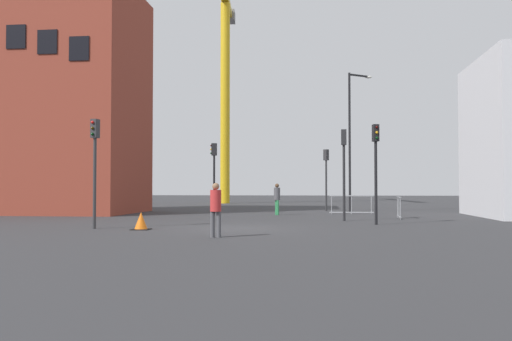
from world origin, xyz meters
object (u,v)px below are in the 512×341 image
at_px(pedestrian_waiting, 277,197).
at_px(traffic_cone_orange, 141,222).
at_px(streetlamp_tall, 352,132).
at_px(traffic_light_island, 95,155).
at_px(traffic_light_near, 376,157).
at_px(traffic_light_median, 214,167).
at_px(traffic_light_crosswalk, 326,170).
at_px(pedestrian_walking, 216,206).
at_px(traffic_light_far, 344,160).
at_px(construction_crane, 225,59).

distance_m(pedestrian_waiting, traffic_cone_orange, 11.61).
distance_m(streetlamp_tall, traffic_light_island, 17.97).
xyz_separation_m(streetlamp_tall, traffic_light_near, (0.26, -11.16, -2.22)).
bearing_deg(traffic_light_median, streetlamp_tall, 21.26).
bearing_deg(traffic_light_crosswalk, pedestrian_walking, -101.06).
bearing_deg(traffic_light_crosswalk, pedestrian_waiting, -118.19).
relative_size(streetlamp_tall, traffic_light_far, 2.06).
bearing_deg(traffic_light_far, construction_crane, 111.38).
distance_m(traffic_light_crosswalk, pedestrian_walking, 19.08).
xyz_separation_m(traffic_light_near, pedestrian_waiting, (-4.62, 7.20, -1.75)).
xyz_separation_m(streetlamp_tall, traffic_light_crosswalk, (-1.58, 1.21, -2.32)).
height_order(traffic_light_near, pedestrian_waiting, traffic_light_near).
distance_m(traffic_light_median, traffic_light_island, 11.60).
bearing_deg(traffic_light_far, traffic_light_median, 141.48).
relative_size(traffic_light_median, pedestrian_waiting, 2.34).
bearing_deg(traffic_cone_orange, traffic_light_island, 171.08).
bearing_deg(construction_crane, traffic_light_median, -81.91).
relative_size(pedestrian_walking, traffic_cone_orange, 2.61).
bearing_deg(streetlamp_tall, traffic_light_near, -88.64).
relative_size(traffic_light_median, traffic_cone_orange, 6.36).
xyz_separation_m(traffic_light_crosswalk, pedestrian_waiting, (-2.77, -5.18, -1.65)).
distance_m(streetlamp_tall, traffic_cone_orange, 17.69).
bearing_deg(construction_crane, streetlamp_tall, -56.75).
height_order(traffic_light_near, traffic_cone_orange, traffic_light_near).
distance_m(construction_crane, pedestrian_waiting, 24.99).
distance_m(traffic_light_far, pedestrian_walking, 9.81).
xyz_separation_m(traffic_light_far, pedestrian_waiting, (-3.43, 4.85, -1.78)).
bearing_deg(streetlamp_tall, traffic_light_far, -95.98).
bearing_deg(pedestrian_waiting, traffic_light_near, -57.29).
bearing_deg(traffic_light_median, traffic_light_island, -101.50).
height_order(pedestrian_walking, pedestrian_waiting, pedestrian_waiting).
bearing_deg(pedestrian_waiting, construction_crane, 107.58).
distance_m(traffic_light_near, pedestrian_walking, 8.53).
xyz_separation_m(traffic_light_island, traffic_light_far, (9.45, 5.69, 0.06)).
height_order(traffic_light_crosswalk, traffic_cone_orange, traffic_light_crosswalk).
height_order(traffic_light_near, traffic_light_far, traffic_light_far).
relative_size(pedestrian_walking, pedestrian_waiting, 0.96).
xyz_separation_m(traffic_light_far, traffic_light_crosswalk, (-0.66, 10.03, -0.13)).
height_order(construction_crane, streetlamp_tall, construction_crane).
distance_m(traffic_light_median, traffic_light_crosswalk, 7.80).
height_order(construction_crane, traffic_cone_orange, construction_crane).
bearing_deg(pedestrian_walking, traffic_light_crosswalk, 78.94).
bearing_deg(streetlamp_tall, traffic_cone_orange, -119.81).
relative_size(traffic_light_island, traffic_light_crosswalk, 1.03).
distance_m(construction_crane, pedestrian_walking, 36.74).
bearing_deg(pedestrian_waiting, pedestrian_walking, -93.70).
height_order(construction_crane, traffic_light_far, construction_crane).
bearing_deg(traffic_light_median, pedestrian_walking, -78.81).
distance_m(construction_crane, traffic_light_median, 22.72).
height_order(traffic_light_island, pedestrian_waiting, traffic_light_island).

